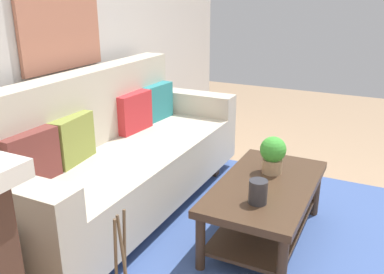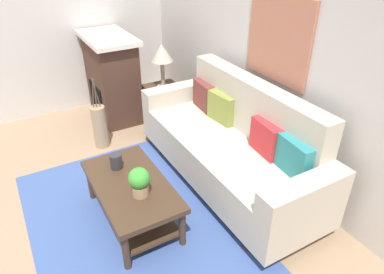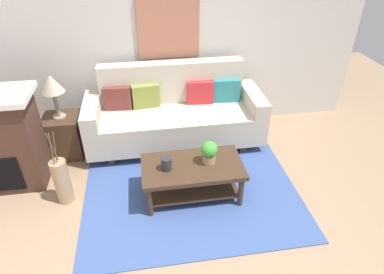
% 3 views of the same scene
% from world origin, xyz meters
% --- Properties ---
extents(ground_plane, '(9.34, 9.34, 0.00)m').
position_xyz_m(ground_plane, '(0.00, 0.00, 0.00)').
color(ground_plane, '#9E7F60').
extents(wall_back, '(5.34, 0.10, 2.70)m').
position_xyz_m(wall_back, '(0.00, 2.18, 1.35)').
color(wall_back, silver).
rests_on(wall_back, ground_plane).
extents(wall_left, '(0.10, 5.13, 2.70)m').
position_xyz_m(wall_left, '(-2.72, 0.56, 1.35)').
color(wall_left, silver).
rests_on(wall_left, ground_plane).
extents(area_rug, '(2.43, 1.75, 0.01)m').
position_xyz_m(area_rug, '(0.00, 0.50, 0.01)').
color(area_rug, '#3D5693').
rests_on(area_rug, ground_plane).
extents(couch, '(2.33, 0.84, 1.08)m').
position_xyz_m(couch, '(-0.06, 1.64, 0.43)').
color(couch, beige).
rests_on(couch, ground_plane).
extents(throw_pillow_maroon, '(0.37, 0.15, 0.32)m').
position_xyz_m(throw_pillow_maroon, '(-0.79, 1.77, 0.68)').
color(throw_pillow_maroon, brown).
rests_on(throw_pillow_maroon, couch).
extents(throw_pillow_olive, '(0.37, 0.16, 0.32)m').
position_xyz_m(throw_pillow_olive, '(-0.42, 1.77, 0.68)').
color(throw_pillow_olive, olive).
rests_on(throw_pillow_olive, couch).
extents(throw_pillow_crimson, '(0.37, 0.15, 0.32)m').
position_xyz_m(throw_pillow_crimson, '(0.31, 1.77, 0.68)').
color(throw_pillow_crimson, red).
rests_on(throw_pillow_crimson, couch).
extents(throw_pillow_teal, '(0.37, 0.15, 0.32)m').
position_xyz_m(throw_pillow_teal, '(0.68, 1.77, 0.68)').
color(throw_pillow_teal, teal).
rests_on(throw_pillow_teal, couch).
extents(coffee_table, '(1.10, 0.60, 0.43)m').
position_xyz_m(coffee_table, '(0.01, 0.53, 0.31)').
color(coffee_table, '#422D1E').
rests_on(coffee_table, ground_plane).
extents(tabletop_vase, '(0.11, 0.11, 0.15)m').
position_xyz_m(tabletop_vase, '(-0.27, 0.50, 0.50)').
color(tabletop_vase, '#2D2D33').
rests_on(tabletop_vase, coffee_table).
extents(potted_plant_tabletop, '(0.18, 0.18, 0.26)m').
position_xyz_m(potted_plant_tabletop, '(0.19, 0.54, 0.57)').
color(potted_plant_tabletop, tan).
rests_on(potted_plant_tabletop, coffee_table).
extents(side_table, '(0.44, 0.44, 0.56)m').
position_xyz_m(side_table, '(-1.52, 1.59, 0.28)').
color(side_table, '#422D1E').
rests_on(side_table, ground_plane).
extents(table_lamp, '(0.28, 0.28, 0.57)m').
position_xyz_m(table_lamp, '(-1.52, 1.59, 0.99)').
color(table_lamp, gray).
rests_on(table_lamp, side_table).
extents(fireplace, '(1.02, 0.58, 1.16)m').
position_xyz_m(fireplace, '(-2.12, 1.09, 0.59)').
color(fireplace, '#472D23').
rests_on(fireplace, ground_plane).
extents(floor_vase, '(0.17, 0.17, 0.54)m').
position_xyz_m(floor_vase, '(-1.41, 0.66, 0.27)').
color(floor_vase, tan).
rests_on(floor_vase, ground_plane).
extents(floor_vase_branch_a, '(0.05, 0.02, 0.36)m').
position_xyz_m(floor_vase_branch_a, '(-1.39, 0.66, 0.72)').
color(floor_vase_branch_a, brown).
rests_on(floor_vase_branch_a, floor_vase).
extents(floor_vase_branch_b, '(0.05, 0.05, 0.36)m').
position_xyz_m(floor_vase_branch_b, '(-1.42, 0.68, 0.72)').
color(floor_vase_branch_b, brown).
rests_on(floor_vase_branch_b, floor_vase).
extents(floor_vase_branch_c, '(0.03, 0.05, 0.36)m').
position_xyz_m(floor_vase_branch_c, '(-1.42, 0.64, 0.72)').
color(floor_vase_branch_c, brown).
rests_on(floor_vase_branch_c, floor_vase).
extents(framed_painting, '(0.81, 0.03, 0.79)m').
position_xyz_m(framed_painting, '(-0.06, 2.11, 1.46)').
color(framed_painting, '#B77056').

